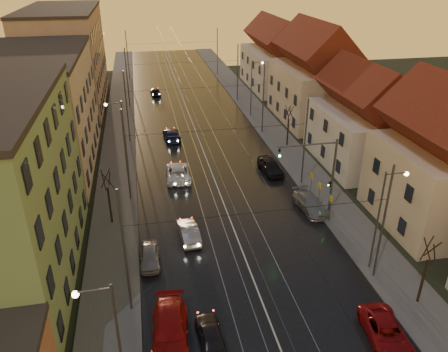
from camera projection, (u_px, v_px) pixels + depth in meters
road at (197, 134)px, 57.38m from camera, size 16.00×120.00×0.04m
sidewalk_left at (119, 139)px, 55.63m from camera, size 4.00×120.00×0.15m
sidewalk_right at (270, 129)px, 59.07m from camera, size 4.00×120.00×0.15m
tram_rail_0 at (180, 135)px, 56.98m from camera, size 0.06×120.00×0.03m
tram_rail_1 at (191, 135)px, 57.23m from camera, size 0.06×120.00×0.03m
tram_rail_2 at (203, 134)px, 57.49m from camera, size 0.06×120.00×0.03m
tram_rail_3 at (213, 133)px, 57.74m from camera, size 0.06×120.00×0.03m
apartment_left_2 at (40, 113)px, 46.43m from camera, size 10.00×20.00×12.00m
apartment_left_3 at (67, 59)px, 67.08m from camera, size 10.00×24.00×14.00m
house_right_1 at (441, 165)px, 35.91m from camera, size 8.67×10.20×10.80m
house_right_2 at (365, 123)px, 47.70m from camera, size 9.18×12.24×9.20m
house_right_3 at (314, 79)px, 60.37m from camera, size 9.18×14.28×11.50m
house_right_4 at (276, 59)px, 76.53m from camera, size 9.18×16.32×10.00m
catenary_pole_l_1 at (125, 254)px, 26.66m from camera, size 0.16×0.16×9.00m
catenary_pole_r_1 at (383, 225)px, 29.62m from camera, size 0.16×0.16×9.00m
catenary_pole_l_2 at (126, 157)px, 39.84m from camera, size 0.16×0.16×9.00m
catenary_pole_r_2 at (305, 143)px, 42.80m from camera, size 0.16×0.16×9.00m
catenary_pole_l_3 at (127, 108)px, 53.03m from camera, size 0.16×0.16×9.00m
catenary_pole_r_3 at (263, 100)px, 55.99m from camera, size 0.16×0.16×9.00m
catenary_pole_l_4 at (127, 78)px, 66.21m from camera, size 0.16×0.16×9.00m
catenary_pole_r_4 at (238, 73)px, 69.17m from camera, size 0.16×0.16×9.00m
catenary_pole_l_5 at (128, 55)px, 82.03m from camera, size 0.16×0.16×9.00m
catenary_pole_r_5 at (217, 52)px, 84.99m from camera, size 0.16×0.16×9.00m
street_lamp_0 at (112, 338)px, 20.25m from camera, size 1.75×0.32×8.00m
street_lamp_1 at (383, 211)px, 30.41m from camera, size 1.75×0.32×8.00m
street_lamp_2 at (121, 130)px, 44.86m from camera, size 1.75×0.32×8.00m
street_lamp_3 at (253, 83)px, 62.05m from camera, size 1.75×0.32×8.00m
traffic_light_mast at (323, 168)px, 37.38m from camera, size 5.30×0.32×7.20m
bare_tree_0 at (109, 199)px, 36.95m from camera, size 1.09×1.09×5.11m
bare_tree_1 at (424, 273)px, 28.15m from camera, size 1.09×1.09×5.11m
bare_tree_2 at (288, 127)px, 52.80m from camera, size 1.09×1.09×5.11m
driving_car_0 at (210, 334)px, 25.99m from camera, size 1.64×3.71×1.24m
driving_car_1 at (189, 232)px, 35.67m from camera, size 1.69×4.18×1.35m
driving_car_2 at (178, 172)px, 45.57m from camera, size 2.62×5.33×1.45m
driving_car_3 at (172, 135)px, 55.49m from camera, size 2.17×4.83×1.37m
driving_car_4 at (156, 92)px, 73.73m from camera, size 1.82×3.82×1.26m
parked_left_2 at (170, 330)px, 26.10m from camera, size 2.64×5.55×1.56m
parked_left_3 at (150, 256)px, 32.85m from camera, size 1.56×3.66×1.23m
parked_right_0 at (386, 333)px, 26.05m from camera, size 2.73×4.92×1.30m
parked_right_1 at (310, 203)px, 39.82m from camera, size 2.32×4.84×1.36m
parked_right_2 at (270, 166)px, 46.81m from camera, size 2.25×4.65×1.53m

